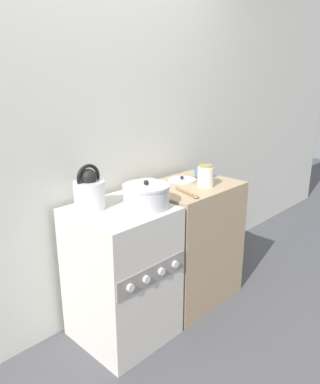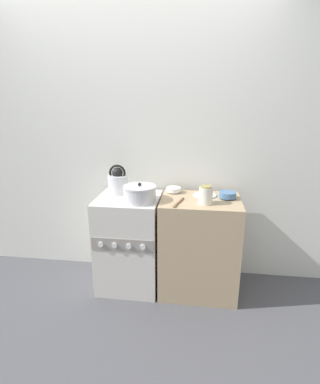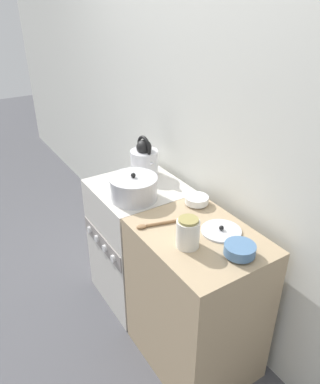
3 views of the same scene
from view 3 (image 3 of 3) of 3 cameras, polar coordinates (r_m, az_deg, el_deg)
name	(u,v)px [view 3 (image 3 of 3)]	position (r m, az deg, el deg)	size (l,w,h in m)	color
ground_plane	(108,305)	(2.71, -7.92, -16.66)	(12.00, 12.00, 0.00)	#4C4C51
wall_back	(185,113)	(2.30, 3.80, 11.90)	(7.00, 0.06, 2.50)	silver
stove	(140,242)	(2.51, -3.09, -7.67)	(0.54, 0.55, 0.85)	beige
counter	(196,300)	(2.11, 5.46, -16.10)	(0.67, 0.51, 0.86)	tan
kettle	(144,160)	(2.39, -2.39, 4.96)	(0.22, 0.18, 0.26)	silver
cooking_pot	(134,188)	(2.12, -4.03, 0.60)	(0.27, 0.27, 0.16)	silver
enamel_bowl	(240,250)	(1.71, 12.06, -8.59)	(0.14, 0.14, 0.06)	#4C729E
small_ceramic_bowl	(197,200)	(2.07, 5.62, -1.19)	(0.13, 0.13, 0.05)	white
storage_jar	(188,233)	(1.72, 4.27, -6.21)	(0.11, 0.11, 0.15)	silver
loose_pot_lid	(221,231)	(1.87, 9.30, -5.83)	(0.20, 0.20, 0.03)	silver
wooden_spoon	(156,224)	(1.89, -0.66, -4.93)	(0.09, 0.24, 0.02)	olive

